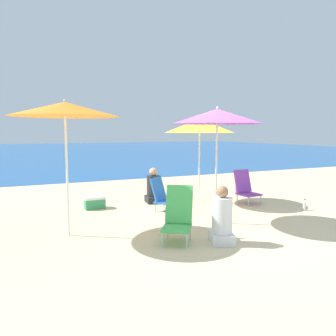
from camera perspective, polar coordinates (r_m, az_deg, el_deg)
ground_plane at (r=6.10m, az=8.39°, el=-9.94°), size 60.00×60.00×0.00m
sea_water at (r=31.39m, az=-18.52°, el=2.89°), size 60.00×40.00×0.01m
beach_umbrella_yellow at (r=7.81m, az=5.51°, el=7.30°), size 1.66×1.66×2.04m
beach_umbrella_orange at (r=5.50m, az=-17.53°, el=9.70°), size 1.72×1.72×2.21m
beach_umbrella_purple at (r=6.06m, az=8.54°, el=8.85°), size 1.66×1.66×2.15m
beach_chair_green at (r=5.20m, az=1.77°, el=-8.20°), size 0.71×0.76×0.85m
beach_chair_purple at (r=8.05m, az=13.34°, el=-3.27°), size 0.50×0.58×0.79m
beach_chair_blue at (r=7.15m, az=-0.95°, el=-4.75°), size 0.68×0.70×0.71m
person_seated_near at (r=5.12m, az=9.36°, el=-8.89°), size 0.46×0.50×0.89m
person_seated_far at (r=7.91m, az=-2.55°, el=-3.58°), size 0.40×0.46×0.85m
backpack_purple at (r=9.35m, az=12.73°, el=-3.27°), size 0.28×0.24×0.34m
water_bottle at (r=7.75m, az=22.68°, el=-6.10°), size 0.07×0.07×0.26m
cooler_box at (r=7.50m, az=-12.66°, el=-5.88°), size 0.45×0.28×0.27m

